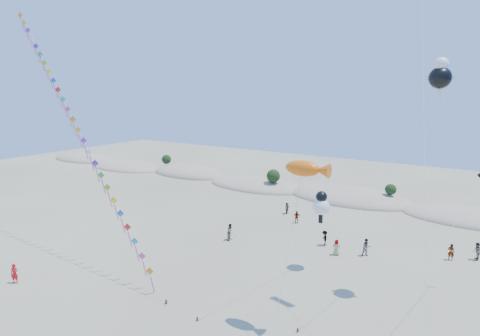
# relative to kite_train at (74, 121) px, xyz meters

# --- Properties ---
(dune_ridge) EXTENTS (145.30, 11.49, 5.57)m
(dune_ridge) POSITION_rel_kite_train_xyz_m (18.82, 33.68, -13.18)
(dune_ridge) COLOR tan
(dune_ridge) RESTS_ON ground
(kite_train) EXTENTS (29.35, 7.53, 25.71)m
(kite_train) POSITION_rel_kite_train_xyz_m (0.00, 0.00, 0.00)
(kite_train) COLOR #3F2D1E
(kite_train) RESTS_ON ground
(fish_kite) EXTENTS (3.07, 4.95, 11.85)m
(fish_kite) POSITION_rel_kite_train_xyz_m (25.39, -0.73, -2.01)
(fish_kite) COLOR #3F2D1E
(fish_kite) RESTS_ON ground
(cartoon_kite_low) EXTENTS (4.90, 13.90, 7.39)m
(cartoon_kite_low) POSITION_rel_kite_train_xyz_m (22.89, 8.68, -7.16)
(cartoon_kite_low) COLOR #3F2D1E
(cartoon_kite_low) RESTS_ON ground
(cartoon_kite_high) EXTENTS (7.24, 11.37, 18.77)m
(cartoon_kite_high) POSITION_rel_kite_train_xyz_m (31.68, 8.77, 4.14)
(cartoon_kite_high) COLOR #3F2D1E
(cartoon_kite_high) RESTS_ON ground
(dark_kite) EXTENTS (5.02, 13.02, 10.15)m
(dark_kite) POSITION_rel_kite_train_xyz_m (33.91, 8.62, -6.33)
(dark_kite) COLOR #3F2D1E
(dark_kite) RESTS_ON ground
(flyer_foreground) EXTENTS (0.76, 0.69, 1.75)m
(flyer_foreground) POSITION_rel_kite_train_xyz_m (1.97, -8.31, -12.42)
(flyer_foreground) COLOR red
(flyer_foreground) RESTS_ON ground
(beachgoers) EXTENTS (33.71, 13.20, 1.85)m
(beachgoers) POSITION_rel_kite_train_xyz_m (24.86, 15.23, -12.44)
(beachgoers) COLOR slate
(beachgoers) RESTS_ON ground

